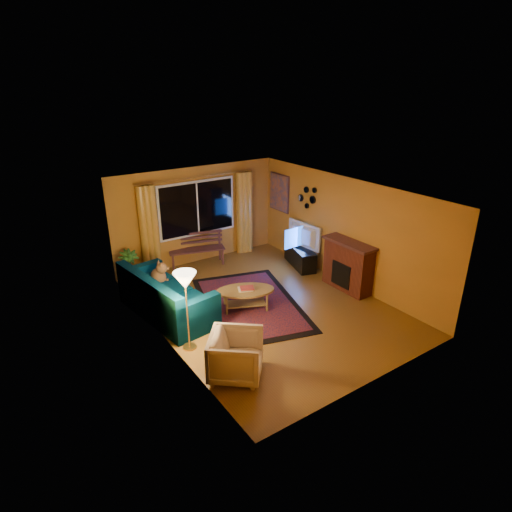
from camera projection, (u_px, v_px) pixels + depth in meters
floor at (264, 306)px, 9.16m from camera, size 4.50×6.00×0.02m
ceiling at (265, 191)px, 8.19m from camera, size 4.50×6.00×0.02m
wall_back at (197, 215)px, 10.97m from camera, size 4.50×0.02×2.50m
wall_left at (159, 279)px, 7.50m from camera, size 0.02×6.00×2.50m
wall_right at (344, 231)px, 9.85m from camera, size 0.02×6.00×2.50m
window at (198, 208)px, 10.85m from camera, size 2.00×0.02×1.30m
curtain_rod at (197, 177)px, 10.51m from camera, size 3.20×0.03×0.03m
curtain_left at (149, 231)px, 10.22m from camera, size 0.36×0.36×2.24m
curtain_right at (244, 213)px, 11.63m from camera, size 0.36×0.36×2.24m
bench at (197, 257)px, 11.08m from camera, size 1.48×0.81×0.43m
potted_plant at (130, 268)px, 9.94m from camera, size 0.53×0.53×0.85m
sofa at (167, 294)px, 8.66m from camera, size 1.31×2.44×0.94m
dog at (158, 275)px, 9.00m from camera, size 0.35×0.44×0.43m
armchair at (236, 353)px, 6.85m from camera, size 1.11×1.12×0.84m
floor_lamp at (187, 311)px, 7.44m from camera, size 0.33×0.33×1.50m
rug at (250, 303)px, 9.22m from camera, size 2.74×3.52×0.02m
coffee_table at (245, 299)px, 8.97m from camera, size 1.61×1.61×0.44m
tv_console at (300, 257)px, 11.03m from camera, size 0.74×1.27×0.50m
television at (301, 236)px, 10.81m from camera, size 0.22×1.11×0.64m
fireplace at (348, 267)px, 9.70m from camera, size 0.40×1.20×1.10m
mirror_cluster at (307, 196)px, 10.60m from camera, size 0.06×0.60×0.56m
painting at (279, 193)px, 11.54m from camera, size 0.04×0.76×0.96m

